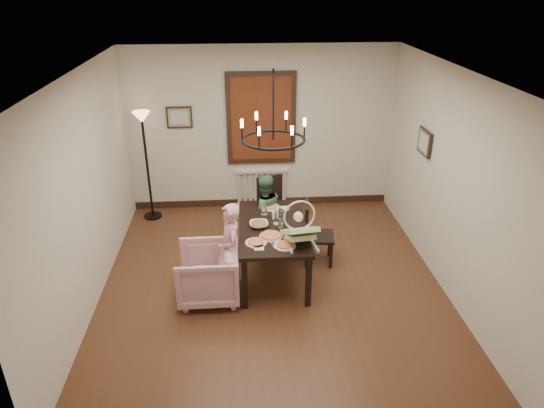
{
  "coord_description": "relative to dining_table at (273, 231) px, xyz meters",
  "views": [
    {
      "loc": [
        -0.41,
        -5.43,
        3.78
      ],
      "look_at": [
        0.02,
        0.3,
        1.05
      ],
      "focal_mm": 32.0,
      "sensor_mm": 36.0,
      "label": 1
    }
  ],
  "objects": [
    {
      "name": "baby_bouncer",
      "position": [
        0.29,
        -0.47,
        0.28
      ],
      "size": [
        0.5,
        0.64,
        0.38
      ],
      "primitive_type": null,
      "rotation": [
        0.0,
        0.0,
        0.15
      ],
      "color": "beige",
      "rests_on": "dining_table"
    },
    {
      "name": "chandelier",
      "position": [
        -0.0,
        -0.0,
        1.28
      ],
      "size": [
        0.8,
        0.8,
        0.04
      ],
      "primitive_type": "torus",
      "color": "black",
      "rests_on": "room_shell"
    },
    {
      "name": "chair_right",
      "position": [
        0.68,
        0.27,
        -0.2
      ],
      "size": [
        0.46,
        0.46,
        0.93
      ],
      "primitive_type": null,
      "rotation": [
        0.0,
        0.0,
        1.45
      ],
      "color": "black",
      "rests_on": "room_shell"
    },
    {
      "name": "salad_bowl",
      "position": [
        -0.19,
        -0.01,
        0.12
      ],
      "size": [
        0.3,
        0.3,
        0.07
      ],
      "primitive_type": "imported",
      "color": "white",
      "rests_on": "dining_table"
    },
    {
      "name": "radiator",
      "position": [
        -0.03,
        2.23,
        -0.32
      ],
      "size": [
        0.92,
        0.12,
        0.62
      ],
      "primitive_type": null,
      "color": "silver",
      "rests_on": "room_shell"
    },
    {
      "name": "pizza_platter",
      "position": [
        -0.06,
        -0.31,
        0.11
      ],
      "size": [
        0.29,
        0.29,
        0.04
      ],
      "primitive_type": "cylinder",
      "color": "tan",
      "rests_on": "dining_table"
    },
    {
      "name": "elderly_woman",
      "position": [
        -0.57,
        -0.35,
        -0.15
      ],
      "size": [
        0.32,
        0.42,
        1.04
      ],
      "primitive_type": "imported",
      "rotation": [
        0.0,
        0.0,
        -1.37
      ],
      "color": "#D898AD",
      "rests_on": "room_shell"
    },
    {
      "name": "picture_right",
      "position": [
        2.18,
        0.65,
        0.98
      ],
      "size": [
        0.03,
        0.42,
        0.36
      ],
      "primitive_type": "cube",
      "rotation": [
        0.0,
        0.0,
        1.57
      ],
      "color": "black",
      "rests_on": "room_shell"
    },
    {
      "name": "picture_back",
      "position": [
        -1.38,
        2.22,
        0.98
      ],
      "size": [
        0.42,
        0.03,
        0.36
      ],
      "primitive_type": "cube",
      "color": "black",
      "rests_on": "room_shell"
    },
    {
      "name": "drinking_glass",
      "position": [
        0.09,
        -0.07,
        0.15
      ],
      "size": [
        0.06,
        0.06,
        0.13
      ],
      "primitive_type": "cylinder",
      "color": "silver",
      "rests_on": "dining_table"
    },
    {
      "name": "dining_table",
      "position": [
        0.0,
        0.0,
        0.0
      ],
      "size": [
        0.93,
        1.62,
        0.75
      ],
      "rotation": [
        0.0,
        0.0,
        -0.02
      ],
      "color": "black",
      "rests_on": "room_shell"
    },
    {
      "name": "seated_man",
      "position": [
        -0.08,
        0.71,
        -0.17
      ],
      "size": [
        0.56,
        0.49,
        0.99
      ],
      "primitive_type": "imported",
      "rotation": [
        0.0,
        0.0,
        3.41
      ],
      "color": "#416D4F",
      "rests_on": "room_shell"
    },
    {
      "name": "room_shell",
      "position": [
        -0.03,
        0.12,
        0.73
      ],
      "size": [
        4.51,
        5.0,
        2.81
      ],
      "color": "#542E1C",
      "rests_on": "ground"
    },
    {
      "name": "floor_lamp",
      "position": [
        -1.93,
        1.9,
        0.23
      ],
      "size": [
        0.3,
        0.3,
        1.8
      ],
      "primitive_type": null,
      "color": "black",
      "rests_on": "room_shell"
    },
    {
      "name": "armchair",
      "position": [
        -0.86,
        -0.48,
        -0.31
      ],
      "size": [
        0.78,
        0.76,
        0.71
      ],
      "primitive_type": "imported",
      "rotation": [
        0.0,
        0.0,
        -1.57
      ],
      "color": "beige",
      "rests_on": "room_shell"
    },
    {
      "name": "window_blinds",
      "position": [
        -0.03,
        2.21,
        0.93
      ],
      "size": [
        1.0,
        0.03,
        1.4
      ],
      "primitive_type": "cube",
      "color": "maroon",
      "rests_on": "room_shell"
    },
    {
      "name": "chair_far",
      "position": [
        0.1,
        1.08,
        -0.19
      ],
      "size": [
        0.54,
        0.54,
        0.96
      ],
      "primitive_type": null,
      "rotation": [
        0.0,
        0.0,
        0.32
      ],
      "color": "black",
      "rests_on": "room_shell"
    }
  ]
}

